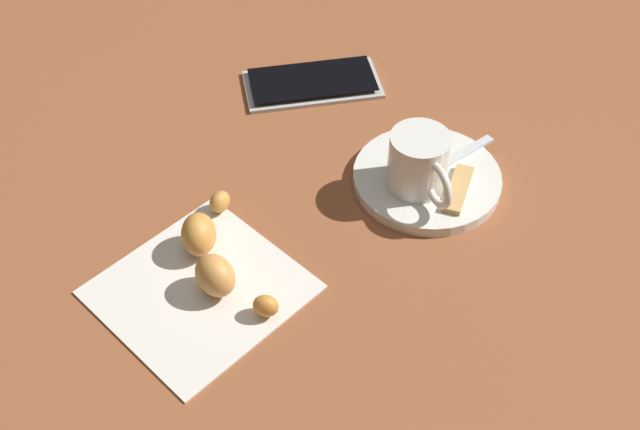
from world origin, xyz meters
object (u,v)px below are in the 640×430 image
Objects in this scene: napkin at (200,288)px; croissant at (212,254)px; espresso_cup at (419,163)px; cell_phone at (312,83)px; saucer at (427,179)px; teaspoon at (429,171)px; sugar_packet at (458,189)px.

napkin is 0.03m from croissant.
espresso_cup is 0.52× the size of cell_phone.
napkin is at bearing -4.12° from espresso_cup.
saucer is 1.16× the size of teaspoon.
napkin is at bearing -2.48° from teaspoon.
saucer is 0.04m from sugar_packet.
saucer reaches higher than napkin.
espresso_cup is 0.57× the size of croissant.
sugar_packet is (-0.01, 0.03, 0.01)m from saucer.
teaspoon is (-0.02, -0.01, -0.03)m from espresso_cup.
croissant is at bearing -7.79° from espresso_cup.
espresso_cup reaches higher than sugar_packet.
saucer is at bearing -163.14° from espresso_cup.
teaspoon is 1.97× the size of sugar_packet.
sugar_packet is at bearing 132.62° from espresso_cup.
cell_phone is at bearing -88.51° from saucer.
teaspoon is 0.25m from napkin.
cell_phone is (-0.22, -0.17, -0.02)m from croissant.
croissant is (0.22, -0.02, 0.02)m from saucer.
saucer is 0.04m from espresso_cup.
croissant is 0.28m from cell_phone.
espresso_cup is at bearing 96.89° from sugar_packet.
napkin is (0.24, -0.01, -0.00)m from saucer.
sugar_packet is at bearing 169.90° from napkin.
teaspoon is at bearing -175.43° from saucer.
teaspoon is at bearing 64.49° from sugar_packet.
saucer reaches higher than cell_phone.
espresso_cup reaches higher than croissant.
cell_phone is at bearing 57.69° from sugar_packet.
sugar_packet is (-0.03, 0.03, -0.03)m from espresso_cup.
croissant reaches higher than cell_phone.
teaspoon reaches higher than sugar_packet.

